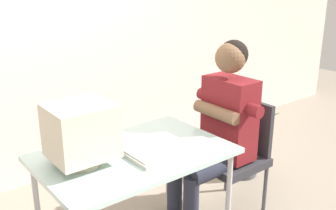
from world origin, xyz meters
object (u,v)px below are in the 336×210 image
office_chair (235,151)px  person_seated (219,126)px  desk (134,161)px  potted_plant (242,144)px  crt_monitor (82,131)px  keyboard (134,152)px  desk_mug (111,132)px

office_chair → person_seated: 0.31m
desk → potted_plant: potted_plant is taller
desk → crt_monitor: size_ratio=3.22×
desk → keyboard: (-0.01, -0.03, 0.07)m
office_chair → potted_plant: 0.60m
potted_plant → desk_mug: (-1.39, -0.05, 0.48)m
person_seated → potted_plant: bearing=27.0°
desk → potted_plant: bearing=13.2°
potted_plant → crt_monitor: bearing=-170.6°
crt_monitor → potted_plant: size_ratio=0.46×
crt_monitor → desk_mug: (0.31, 0.23, -0.16)m
office_chair → person_seated: person_seated is taller
desk → keyboard: bearing=-117.2°
crt_monitor → desk_mug: size_ratio=3.98×
person_seated → keyboard: bearing=-178.9°
desk → person_seated: size_ratio=0.86×
desk → keyboard: keyboard is taller
potted_plant → person_seated: bearing=-153.0°
keyboard → desk_mug: (0.01, 0.30, 0.03)m
keyboard → office_chair: office_chair is taller
keyboard → desk: bearing=62.8°
desk → crt_monitor: crt_monitor is taller
desk → potted_plant: 1.48m
keyboard → potted_plant: 1.51m
person_seated → desk_mug: size_ratio=14.88×
office_chair → desk_mug: 1.01m
keyboard → person_seated: (0.74, 0.01, -0.02)m
crt_monitor → desk: bearing=-8.0°
office_chair → crt_monitor: bearing=177.5°
office_chair → keyboard: bearing=-179.1°
person_seated → desk_mug: (-0.73, 0.28, 0.04)m
crt_monitor → potted_plant: (1.70, 0.28, -0.64)m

